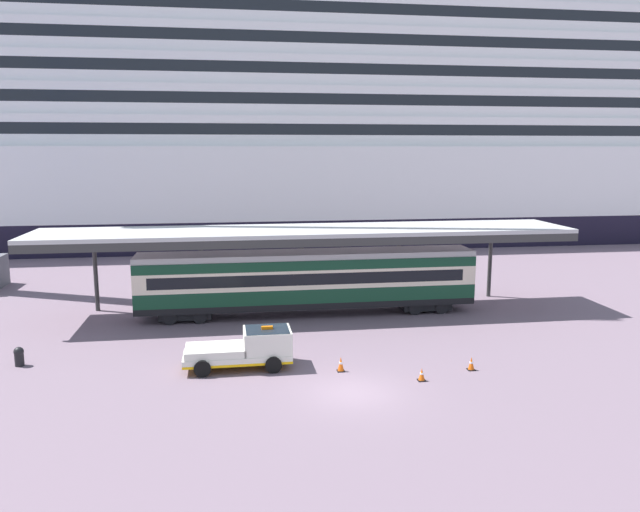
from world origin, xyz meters
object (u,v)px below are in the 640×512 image
Objects in this scene: cruise_ship at (172,126)px; traffic_cone_near at (422,375)px; quay_bollard at (19,356)px; traffic_cone_far at (341,364)px; service_truck at (248,347)px; train_carriage at (308,279)px; traffic_cone_mid at (471,364)px.

cruise_ship is 52.57m from traffic_cone_near.
quay_bollard is (-4.05, -43.91, -12.67)m from cruise_ship.
service_truck is at bearing 163.97° from traffic_cone_far.
train_carriage reaches higher than traffic_cone_far.
cruise_ship is 39.76m from train_carriage.
traffic_cone_near is (14.92, -48.73, -12.90)m from cruise_ship.
cruise_ship is at bearing 107.03° from train_carriage.
service_truck is 8.40m from traffic_cone_near.
traffic_cone_near is 0.62× the size of quay_bollard.
traffic_cone_far is at bearing -88.61° from train_carriage.
cruise_ship is 47.86m from service_truck.
train_carriage reaches higher than traffic_cone_mid.
service_truck is 4.58m from traffic_cone_far.
traffic_cone_near is 3.88m from traffic_cone_far.
traffic_cone_far is at bearing 173.12° from traffic_cone_mid.
quay_bollard is (-11.15, 1.83, -0.47)m from service_truck.
service_truck is at bearing 169.29° from traffic_cone_mid.
traffic_cone_far is (-3.46, 1.74, 0.07)m from traffic_cone_near.
quay_bollard is at bearing -154.30° from train_carriage.
service_truck is 8.03× the size of traffic_cone_mid.
traffic_cone_near is (3.72, -12.16, -2.01)m from train_carriage.
train_carriage reaches higher than traffic_cone_near.
traffic_cone_near is at bearing -160.58° from traffic_cone_mid.
traffic_cone_near is at bearing -72.98° from cruise_ship.
quay_bollard is (-15.25, -7.34, -1.79)m from train_carriage.
train_carriage reaches higher than service_truck.
cruise_ship reaches higher than traffic_cone_near.
traffic_cone_far reaches higher than traffic_cone_mid.
service_truck is at bearing 159.05° from traffic_cone_near.
service_truck is at bearing -81.18° from cruise_ship.
cruise_ship reaches higher than service_truck.
quay_bollard reaches higher than traffic_cone_mid.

